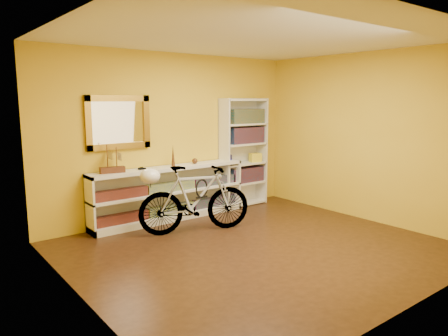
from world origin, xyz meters
TOP-DOWN VIEW (x-y plane):
  - floor at (0.00, 0.00)m, footprint 4.50×4.00m
  - ceiling at (0.00, 0.00)m, footprint 4.50×4.00m
  - back_wall at (0.00, 2.00)m, footprint 4.50×0.01m
  - left_wall at (-2.25, 0.00)m, footprint 0.01×4.00m
  - right_wall at (2.25, 0.00)m, footprint 0.01×4.00m
  - gilt_mirror at (-0.95, 1.97)m, footprint 0.98×0.06m
  - wall_socket at (0.90, 1.99)m, footprint 0.09×0.02m
  - console_unit at (-0.20, 1.81)m, footprint 2.60×0.35m
  - cd_row_lower at (-0.20, 1.79)m, footprint 2.50×0.13m
  - cd_row_upper at (-0.20, 1.79)m, footprint 2.50×0.13m
  - model_ship at (-1.14, 1.81)m, footprint 0.36×0.18m
  - toy_car at (-0.67, 1.81)m, footprint 0.00×0.00m
  - bronze_ornament at (-0.14, 1.81)m, footprint 0.06×0.06m
  - decorative_orb at (0.27, 1.81)m, footprint 0.09×0.09m
  - bookcase at (1.32, 1.84)m, footprint 0.90×0.30m
  - book_row_a at (1.37, 1.84)m, footprint 0.70×0.22m
  - book_row_b at (1.37, 1.84)m, footprint 0.70×0.22m
  - book_row_c at (1.37, 1.84)m, footprint 0.70×0.22m
  - travel_mug at (1.00, 1.82)m, footprint 0.08×0.08m
  - red_tin at (1.12, 1.87)m, footprint 0.17×0.17m
  - yellow_bag at (1.57, 1.80)m, footprint 0.23×0.17m
  - bicycle at (-0.25, 1.05)m, footprint 0.92×1.70m
  - helmet at (-0.85, 1.25)m, footprint 0.28×0.26m
  - u_lock at (-0.15, 1.02)m, footprint 0.20×0.02m

SIDE VIEW (x-z plane):
  - floor at x=0.00m, z-range -0.01..0.00m
  - cd_row_lower at x=-0.20m, z-range 0.10..0.24m
  - wall_socket at x=0.90m, z-range 0.21..0.29m
  - console_unit at x=-0.20m, z-range 0.00..0.85m
  - bicycle at x=-0.25m, z-range 0.00..0.97m
  - cd_row_upper at x=-0.20m, z-range 0.47..0.60m
  - book_row_a at x=1.37m, z-range 0.42..0.68m
  - u_lock at x=-0.15m, z-range 0.53..0.73m
  - yellow_bag at x=1.57m, z-range 0.76..0.92m
  - toy_car at x=-0.67m, z-range 0.85..0.85m
  - travel_mug at x=1.00m, z-range 0.77..0.94m
  - helmet at x=-0.85m, z-range 0.75..0.96m
  - decorative_orb at x=0.27m, z-range 0.85..0.94m
  - bookcase at x=1.32m, z-range 0.00..1.90m
  - bronze_ornament at x=-0.14m, z-range 0.85..1.19m
  - model_ship at x=-1.14m, z-range 0.85..1.26m
  - book_row_b at x=1.37m, z-range 1.11..1.40m
  - back_wall at x=0.00m, z-range 0.00..2.60m
  - left_wall at x=-2.25m, z-range 0.00..2.60m
  - right_wall at x=2.25m, z-range 0.00..2.60m
  - gilt_mirror at x=-0.95m, z-range 1.16..1.94m
  - red_tin at x=1.12m, z-range 1.46..1.65m
  - book_row_c at x=1.37m, z-range 1.46..1.71m
  - ceiling at x=0.00m, z-range 2.60..2.61m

